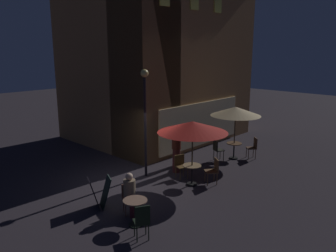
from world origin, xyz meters
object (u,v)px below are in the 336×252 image
object	(u,v)px
patron_standing_2	(176,151)
cafe_chair_2	(214,169)
street_lamp_near_corner	(145,106)
cafe_chair_4	(142,219)
patron_standing_1	(177,145)
cafe_table_1	(192,171)
cafe_chair_3	(181,164)
cafe_table_2	(135,208)
cafe_table_0	(234,148)
cafe_chair_0	(253,146)
cafe_chair_5	(129,196)
patron_seated_0	(130,191)
patio_umbrella_1	(193,127)
patio_umbrella_0	(236,111)
cafe_chair_1	(217,149)
menu_sandwich_board	(100,193)

from	to	relation	value
patron_standing_2	cafe_chair_2	bearing A→B (deg)	167.21
street_lamp_near_corner	cafe_chair_4	size ratio (longest dim) A/B	4.15
patron_standing_1	patron_standing_2	world-z (taller)	patron_standing_1
cafe_table_1	patron_standing_2	bearing A→B (deg)	65.57
cafe_chair_3	cafe_table_1	bearing A→B (deg)	-0.00
cafe_table_2	cafe_chair_2	world-z (taller)	cafe_chair_2
street_lamp_near_corner	cafe_chair_2	size ratio (longest dim) A/B	4.39
cafe_table_0	patron_standing_1	bearing A→B (deg)	153.57
street_lamp_near_corner	cafe_chair_0	bearing A→B (deg)	-21.59
cafe_chair_2	cafe_chair_5	world-z (taller)	cafe_chair_2
cafe_chair_0	patron_seated_0	bearing A→B (deg)	42.94
street_lamp_near_corner	patio_umbrella_1	size ratio (longest dim) A/B	1.65
cafe_table_2	patio_umbrella_0	xyz separation A→B (m)	(6.91, 1.26, 1.63)
patio_umbrella_0	cafe_chair_4	xyz separation A→B (m)	(-7.30, -1.96, -1.57)
cafe_chair_4	patron_seated_0	size ratio (longest dim) A/B	0.78
cafe_chair_1	cafe_chair_5	distance (m)	5.84
patio_umbrella_0	cafe_table_0	bearing A→B (deg)	-90.00
menu_sandwich_board	cafe_table_1	world-z (taller)	menu_sandwich_board
cafe_table_1	patron_standing_1	bearing A→B (deg)	57.12
cafe_chair_3	patron_standing_1	xyz separation A→B (m)	(0.89, 1.01, 0.37)
street_lamp_near_corner	patron_seated_0	bearing A→B (deg)	-141.34
cafe_table_2	cafe_chair_5	world-z (taller)	cafe_chair_5
patio_umbrella_1	cafe_chair_3	world-z (taller)	patio_umbrella_1
patio_umbrella_0	patio_umbrella_1	xyz separation A→B (m)	(-3.61, -0.55, -0.00)
cafe_table_2	patio_umbrella_0	distance (m)	7.21
patio_umbrella_0	cafe_chair_2	size ratio (longest dim) A/B	2.52
menu_sandwich_board	cafe_chair_0	world-z (taller)	menu_sandwich_board
cafe_table_0	cafe_table_1	distance (m)	3.65
patron_standing_2	cafe_table_2	bearing A→B (deg)	102.20
cafe_table_1	patio_umbrella_0	distance (m)	4.00
patio_umbrella_1	cafe_chair_2	bearing A→B (deg)	-36.51
cafe_chair_3	cafe_chair_1	bearing A→B (deg)	111.84
patio_umbrella_1	cafe_chair_1	bearing A→B (deg)	18.09
patio_umbrella_1	cafe_chair_0	world-z (taller)	patio_umbrella_1
patio_umbrella_1	patron_standing_1	distance (m)	2.45
menu_sandwich_board	cafe_table_0	world-z (taller)	menu_sandwich_board
cafe_chair_2	cafe_chair_1	bearing A→B (deg)	-110.67
cafe_chair_5	patron_seated_0	xyz separation A→B (m)	(-0.06, -0.12, 0.20)
street_lamp_near_corner	cafe_table_1	size ratio (longest dim) A/B	5.47
cafe_table_0	cafe_chair_3	size ratio (longest dim) A/B	0.82
cafe_table_1	cafe_chair_5	world-z (taller)	cafe_chair_5
patio_umbrella_1	cafe_chair_0	size ratio (longest dim) A/B	2.61
cafe_table_1	cafe_chair_4	bearing A→B (deg)	-159.08
cafe_table_2	cafe_chair_0	bearing A→B (deg)	5.02
cafe_chair_0	cafe_chair_1	xyz separation A→B (m)	(-1.40, 0.97, -0.02)
cafe_table_1	patron_standing_2	size ratio (longest dim) A/B	0.43
cafe_table_0	cafe_table_1	world-z (taller)	cafe_table_1
street_lamp_near_corner	cafe_chair_0	world-z (taller)	street_lamp_near_corner
cafe_chair_0	patron_standing_2	distance (m)	3.91
cafe_table_1	cafe_chair_2	world-z (taller)	cafe_chair_2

